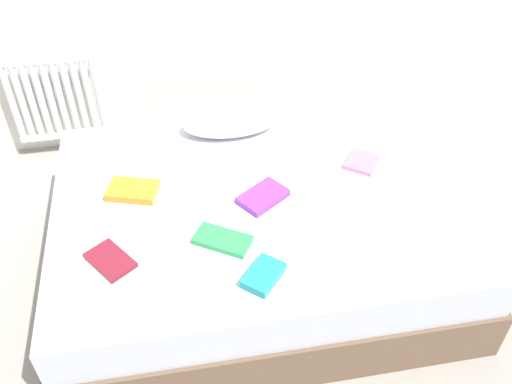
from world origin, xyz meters
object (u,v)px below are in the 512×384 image
(radiator, at_px, (56,99))
(textbook_maroon, at_px, (110,260))
(pillow, at_px, (230,121))
(textbook_orange, at_px, (133,191))
(bed, at_px, (258,232))
(textbook_pink, at_px, (362,162))
(textbook_teal, at_px, (263,275))
(textbook_purple, at_px, (263,197))
(textbook_green, at_px, (223,240))

(radiator, height_order, textbook_maroon, radiator)
(pillow, distance_m, textbook_orange, 0.70)
(bed, relative_size, textbook_orange, 8.42)
(textbook_pink, height_order, textbook_teal, textbook_teal)
(radiator, relative_size, textbook_purple, 2.52)
(bed, bearing_deg, radiator, 131.75)
(textbook_green, distance_m, textbook_orange, 0.56)
(textbook_orange, distance_m, textbook_teal, 0.82)
(radiator, height_order, textbook_green, radiator)
(radiator, bearing_deg, textbook_orange, -66.14)
(bed, xyz_separation_m, textbook_purple, (0.02, -0.03, 0.27))
(textbook_purple, distance_m, textbook_pink, 0.58)
(bed, bearing_deg, textbook_purple, -58.79)
(textbook_purple, bearing_deg, radiator, 96.78)
(textbook_teal, height_order, textbook_maroon, textbook_teal)
(pillow, xyz_separation_m, textbook_green, (-0.16, -0.84, -0.05))
(textbook_purple, distance_m, textbook_orange, 0.63)
(bed, distance_m, radiator, 1.62)
(bed, height_order, textbook_orange, textbook_orange)
(pillow, bearing_deg, textbook_purple, -83.09)
(textbook_purple, height_order, textbook_orange, textbook_orange)
(textbook_purple, xyz_separation_m, textbook_orange, (-0.61, 0.15, 0.00))
(pillow, relative_size, textbook_orange, 2.22)
(pillow, distance_m, textbook_green, 0.85)
(textbook_pink, bearing_deg, textbook_green, 154.69)
(textbook_pink, xyz_separation_m, textbook_teal, (-0.64, -0.67, 0.01))
(textbook_pink, distance_m, textbook_green, 0.89)
(textbook_maroon, bearing_deg, bed, 78.29)
(pillow, relative_size, textbook_maroon, 2.50)
(textbook_purple, relative_size, textbook_orange, 0.97)
(textbook_pink, distance_m, textbook_orange, 1.17)
(textbook_orange, xyz_separation_m, textbook_teal, (0.52, -0.64, 0.00))
(bed, distance_m, textbook_teal, 0.59)
(bed, xyz_separation_m, textbook_orange, (-0.59, 0.12, 0.27))
(radiator, height_order, textbook_purple, radiator)
(textbook_maroon, bearing_deg, textbook_pink, 74.26)
(textbook_orange, bearing_deg, textbook_purple, 3.30)
(bed, xyz_separation_m, radiator, (-1.07, 1.20, 0.18))
(bed, xyz_separation_m, textbook_green, (-0.21, -0.28, 0.27))
(textbook_green, distance_m, textbook_maroon, 0.49)
(textbook_pink, bearing_deg, textbook_maroon, 145.94)
(radiator, distance_m, textbook_maroon, 1.56)
(textbook_orange, bearing_deg, radiator, 131.20)
(bed, bearing_deg, textbook_pink, 14.86)
(textbook_green, bearing_deg, textbook_pink, 60.68)
(textbook_teal, bearing_deg, textbook_maroon, 112.75)
(textbook_green, height_order, textbook_orange, textbook_orange)
(textbook_purple, xyz_separation_m, textbook_teal, (-0.09, -0.48, 0.00))
(textbook_pink, bearing_deg, textbook_purple, 144.23)
(radiator, relative_size, pillow, 1.10)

